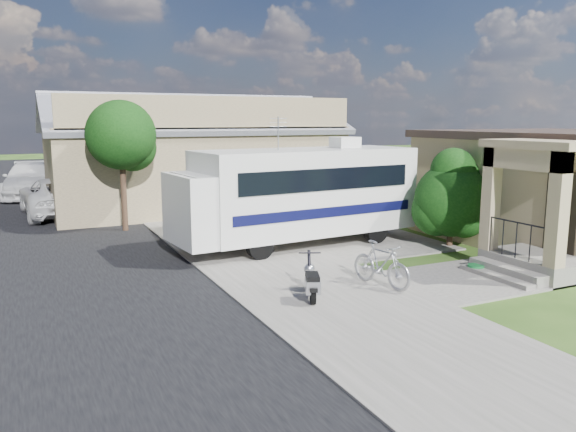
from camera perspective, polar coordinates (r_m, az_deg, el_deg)
name	(u,v)px	position (r m, az deg, el deg)	size (l,w,h in m)	color
ground	(351,283)	(13.70, 6.44, -6.82)	(120.00, 120.00, 0.00)	#213E10
street_slab	(10,234)	(21.48, -26.39, -1.69)	(9.00, 80.00, 0.02)	black
sidewalk_slab	(194,220)	(22.29, -9.49, -0.36)	(4.00, 80.00, 0.06)	#5E5C54
driveway_slab	(317,241)	(18.20, 2.98, -2.53)	(7.00, 6.00, 0.05)	#5E5C54
walk_slab	(476,278)	(14.74, 18.56, -5.99)	(4.00, 3.00, 0.05)	#5E5C54
house	(562,186)	(20.34, 26.08, 2.79)	(9.47, 7.80, 3.54)	#917C5C
warehouse	(190,162)	(26.12, -9.92, 5.43)	(12.50, 8.40, 5.04)	#746448
street_tree_a	(124,139)	(20.45, -16.34, 7.56)	(2.44, 2.40, 4.58)	#312216
street_tree_b	(90,130)	(30.36, -19.45, 8.27)	(2.44, 2.40, 4.73)	#312216
street_tree_c	(75,132)	(39.32, -20.87, 7.98)	(2.44, 2.40, 4.42)	#312216
motorhome	(298,192)	(17.30, 1.01, 2.44)	(7.87, 3.11, 3.94)	silver
shrub	(452,196)	(17.98, 16.30, 1.92)	(2.49, 2.38, 3.06)	#312216
scooter	(311,282)	(12.25, 2.38, -6.71)	(0.77, 1.36, 0.94)	black
bicycle	(381,267)	(13.25, 9.42, -5.12)	(0.49, 1.74, 1.05)	#999AA0
pickup_truck	(57,196)	(24.95, -22.39, 1.85)	(2.59, 5.62, 1.56)	silver
van	(31,180)	(31.54, -24.69, 3.35)	(2.40, 5.91, 1.72)	silver
garden_hose	(476,269)	(15.28, 18.53, -5.17)	(0.41, 0.41, 0.19)	#13622A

